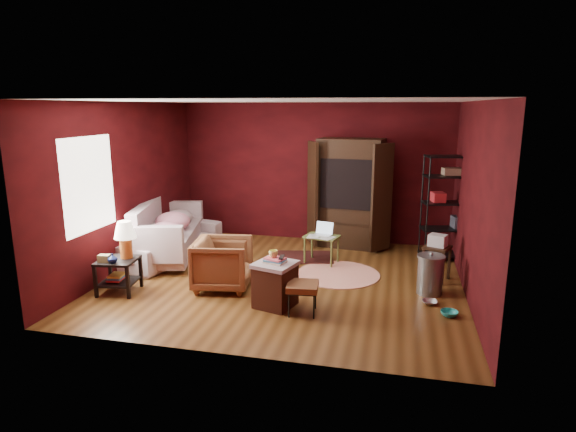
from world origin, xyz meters
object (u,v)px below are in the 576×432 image
at_px(side_table, 122,250).
at_px(laptop_desk, 322,239).
at_px(armchair, 223,261).
at_px(wire_shelving, 450,204).
at_px(hamper, 275,284).
at_px(tv_armoire, 350,191).
at_px(sofa, 168,233).

relative_size(side_table, laptop_desk, 1.49).
bearing_deg(armchair, wire_shelving, -66.27).
height_order(hamper, tv_armoire, tv_armoire).
bearing_deg(sofa, side_table, -166.16).
distance_m(armchair, tv_armoire, 3.24).
distance_m(sofa, armchair, 1.96).
xyz_separation_m(sofa, wire_shelving, (4.98, 0.99, 0.59)).
xyz_separation_m(armchair, wire_shelving, (3.45, 2.23, 0.62)).
bearing_deg(hamper, armchair, 152.62).
xyz_separation_m(side_table, wire_shelving, (4.86, 2.69, 0.40)).
distance_m(tv_armoire, wire_shelving, 1.90).
xyz_separation_m(hamper, laptop_desk, (0.32, 2.03, 0.12)).
bearing_deg(armchair, sofa, 41.89).
xyz_separation_m(side_table, laptop_desk, (2.68, 2.00, -0.20)).
xyz_separation_m(armchair, hamper, (0.95, -0.49, -0.09)).
bearing_deg(armchair, laptop_desk, -48.84).
bearing_deg(sofa, laptop_desk, -74.02).
bearing_deg(side_table, tv_armoire, 46.53).
bearing_deg(tv_armoire, sofa, -147.82).
xyz_separation_m(sofa, laptop_desk, (2.80, 0.30, -0.01)).
height_order(side_table, hamper, side_table).
height_order(sofa, hamper, sofa).
distance_m(laptop_desk, wire_shelving, 2.36).
height_order(hamper, wire_shelving, wire_shelving).
height_order(armchair, laptop_desk, armchair).
distance_m(hamper, tv_armoire, 3.38).
bearing_deg(hamper, laptop_desk, 80.97).
relative_size(side_table, hamper, 1.47).
distance_m(armchair, laptop_desk, 1.99).
bearing_deg(armchair, side_table, 99.28).
bearing_deg(laptop_desk, tv_armoire, 86.92).
relative_size(sofa, side_table, 2.16).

